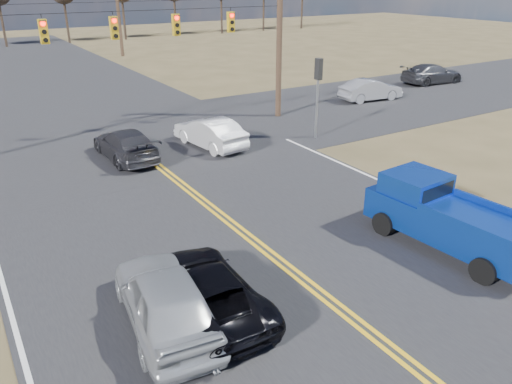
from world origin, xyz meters
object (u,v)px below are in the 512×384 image
black_suv (204,290)px  cross_car_east_near (371,90)px  cross_car_east_far (432,74)px  silver_suv (165,299)px  pickup_truck (446,217)px  white_car_queue (210,132)px  dgrey_car_queue (126,144)px

black_suv → cross_car_east_near: bearing=-141.2°
cross_car_east_far → cross_car_east_near: bearing=107.5°
cross_car_east_near → cross_car_east_far: cross_car_east_far is taller
silver_suv → black_suv: bearing=-172.9°
black_suv → silver_suv: bearing=1.7°
pickup_truck → silver_suv: 8.52m
silver_suv → white_car_queue: (6.89, 11.27, -0.05)m
cross_car_east_near → cross_car_east_far: bearing=-71.4°
silver_suv → cross_car_east_far: silver_suv is taller
pickup_truck → dgrey_car_queue: (-5.50, 12.57, -0.28)m
silver_suv → black_suv: silver_suv is taller
silver_suv → white_car_queue: size_ratio=1.03×
pickup_truck → white_car_queue: (-1.59, 12.12, -0.24)m
black_suv → dgrey_car_queue: dgrey_car_queue is taller
white_car_queue → cross_car_east_far: 21.63m
silver_suv → cross_car_east_far: (27.99, 16.04, -0.02)m
dgrey_car_queue → cross_car_east_near: 17.35m
pickup_truck → white_car_queue: 12.22m
silver_suv → cross_car_east_far: 32.26m
pickup_truck → black_suv: bearing=169.3°
pickup_truck → dgrey_car_queue: size_ratio=1.16×
cross_car_east_near → dgrey_car_queue: bearing=105.4°
cross_car_east_near → cross_car_east_far: (7.86, 1.67, 0.03)m
pickup_truck → silver_suv: pickup_truck is taller
white_car_queue → dgrey_car_queue: 3.94m
pickup_truck → dgrey_car_queue: pickup_truck is taller
cross_car_east_far → black_suv: bearing=126.2°
pickup_truck → cross_car_east_near: bearing=48.3°
dgrey_car_queue → cross_car_east_far: 25.38m
dgrey_car_queue → silver_suv: bearing=74.4°
black_suv → cross_car_east_near: 23.95m
cross_car_east_near → white_car_queue: bearing=109.8°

